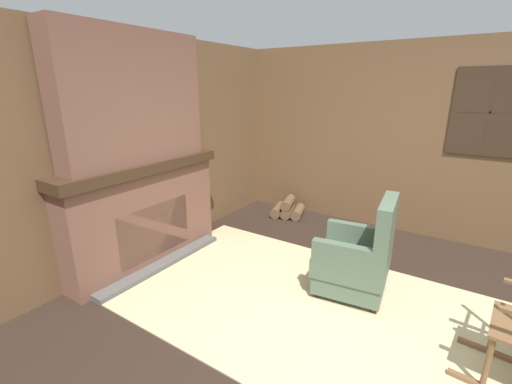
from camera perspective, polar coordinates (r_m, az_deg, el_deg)
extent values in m
plane|color=#2D2119|center=(3.10, 15.35, -22.67)|extent=(14.00, 14.00, 0.00)
cube|color=brown|center=(4.02, -20.64, 6.15)|extent=(0.06, 5.72, 2.52)
cube|color=brown|center=(5.00, 26.07, 7.46)|extent=(5.72, 0.06, 2.52)
cube|color=#382619|center=(4.88, 34.45, 10.91)|extent=(0.79, 0.02, 1.02)
cube|color=silver|center=(4.89, 34.45, 10.92)|extent=(0.75, 0.01, 0.98)
cube|color=#382619|center=(4.88, 34.45, 10.91)|extent=(0.02, 0.02, 0.98)
cube|color=#382619|center=(4.88, 34.45, 10.91)|extent=(0.75, 0.02, 0.02)
cube|color=brown|center=(4.07, -17.95, -4.14)|extent=(0.32, 1.86, 1.07)
cube|color=black|center=(4.02, -16.70, -6.06)|extent=(0.08, 0.97, 0.60)
cube|color=#565451|center=(4.10, -15.12, -11.49)|extent=(0.16, 1.68, 0.06)
cube|color=#3D2819|center=(3.90, -18.74, 3.99)|extent=(0.42, 1.96, 0.11)
cube|color=brown|center=(3.81, -19.79, 14.52)|extent=(0.28, 1.64, 1.32)
cube|color=#C6B789|center=(3.40, 8.53, -18.01)|extent=(3.68, 2.13, 0.01)
cube|color=#516651|center=(3.57, 15.48, -13.28)|extent=(0.69, 0.66, 0.24)
cube|color=#516651|center=(3.50, 15.68, -11.16)|extent=(0.73, 0.69, 0.18)
cube|color=#516651|center=(3.31, 20.81, -6.06)|extent=(0.19, 0.63, 0.58)
cube|color=#516651|center=(3.19, 14.63, -10.17)|extent=(0.60, 0.16, 0.20)
cube|color=#516651|center=(3.66, 16.44, -6.66)|extent=(0.60, 0.16, 0.20)
cylinder|color=#332319|center=(3.49, 9.99, -16.54)|extent=(0.06, 0.06, 0.06)
cylinder|color=#332319|center=(3.90, 12.16, -12.80)|extent=(0.06, 0.06, 0.06)
cylinder|color=#332319|center=(3.42, 18.95, -18.14)|extent=(0.06, 0.06, 0.06)
cylinder|color=#332319|center=(3.84, 20.06, -14.10)|extent=(0.06, 0.06, 0.06)
cylinder|color=brown|center=(2.92, 34.19, -22.33)|extent=(0.04, 0.04, 0.38)
cylinder|color=brown|center=(3.26, 34.89, -18.17)|extent=(0.04, 0.04, 0.38)
cylinder|color=brown|center=(5.47, 3.69, -2.98)|extent=(0.27, 0.46, 0.16)
cylinder|color=brown|center=(5.43, 5.33, -3.14)|extent=(0.27, 0.46, 0.16)
cylinder|color=brown|center=(5.41, 6.99, -3.31)|extent=(0.27, 0.46, 0.16)
cylinder|color=brown|center=(5.39, 5.37, -1.80)|extent=(0.27, 0.46, 0.16)
ellipsoid|color=silver|center=(3.70, -23.48, 4.54)|extent=(0.11, 0.11, 0.11)
cylinder|color=white|center=(3.68, -23.76, 6.84)|extent=(0.06, 0.06, 0.20)
cube|color=brown|center=(4.19, -14.31, 7.04)|extent=(0.13, 0.28, 0.15)
cube|color=silver|center=(4.13, -13.65, 7.07)|extent=(0.01, 0.04, 0.02)
cylinder|color=gold|center=(3.83, -21.03, 6.14)|extent=(0.06, 0.24, 0.23)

